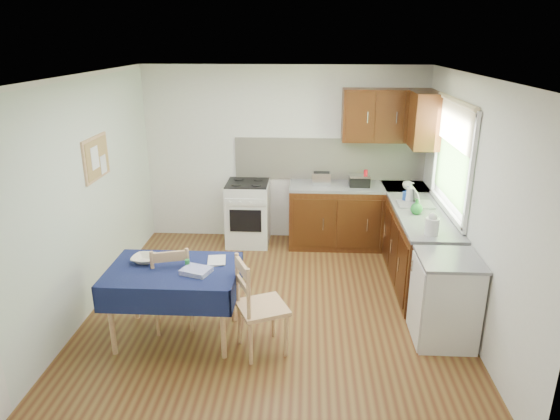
# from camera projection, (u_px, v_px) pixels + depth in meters

# --- Properties ---
(floor) EXTENTS (4.20, 4.20, 0.00)m
(floor) POSITION_uv_depth(u_px,v_px,m) (275.00, 306.00, 5.59)
(floor) COLOR #542C16
(floor) RESTS_ON ground
(ceiling) EXTENTS (4.00, 4.20, 0.02)m
(ceiling) POSITION_uv_depth(u_px,v_px,m) (274.00, 76.00, 4.77)
(ceiling) COLOR white
(ceiling) RESTS_ON wall_back
(wall_back) EXTENTS (4.00, 0.02, 2.50)m
(wall_back) POSITION_uv_depth(u_px,v_px,m) (284.00, 155.00, 7.16)
(wall_back) COLOR silver
(wall_back) RESTS_ON ground
(wall_front) EXTENTS (4.00, 0.02, 2.50)m
(wall_front) POSITION_uv_depth(u_px,v_px,m) (252.00, 301.00, 3.20)
(wall_front) COLOR silver
(wall_front) RESTS_ON ground
(wall_left) EXTENTS (0.02, 4.20, 2.50)m
(wall_left) POSITION_uv_depth(u_px,v_px,m) (86.00, 197.00, 5.28)
(wall_left) COLOR silver
(wall_left) RESTS_ON ground
(wall_right) EXTENTS (0.02, 4.20, 2.50)m
(wall_right) POSITION_uv_depth(u_px,v_px,m) (470.00, 203.00, 5.07)
(wall_right) COLOR silver
(wall_right) RESTS_ON ground
(base_cabinets) EXTENTS (1.90, 2.30, 0.86)m
(base_cabinets) POSITION_uv_depth(u_px,v_px,m) (383.00, 231.00, 6.56)
(base_cabinets) COLOR #341209
(base_cabinets) RESTS_ON ground
(worktop_back) EXTENTS (1.90, 0.60, 0.04)m
(worktop_back) POSITION_uv_depth(u_px,v_px,m) (358.00, 187.00, 6.94)
(worktop_back) COLOR slate
(worktop_back) RESTS_ON base_cabinets
(worktop_right) EXTENTS (0.60, 1.70, 0.04)m
(worktop_right) POSITION_uv_depth(u_px,v_px,m) (423.00, 215.00, 5.82)
(worktop_right) COLOR slate
(worktop_right) RESTS_ON base_cabinets
(worktop_corner) EXTENTS (0.60, 0.60, 0.04)m
(worktop_corner) POSITION_uv_depth(u_px,v_px,m) (405.00, 187.00, 6.91)
(worktop_corner) COLOR slate
(worktop_corner) RESTS_ON base_cabinets
(splashback) EXTENTS (2.70, 0.02, 0.60)m
(splashback) POSITION_uv_depth(u_px,v_px,m) (329.00, 159.00, 7.13)
(splashback) COLOR beige
(splashback) RESTS_ON wall_back
(upper_cabinets) EXTENTS (1.20, 0.85, 0.70)m
(upper_cabinets) POSITION_uv_depth(u_px,v_px,m) (398.00, 117.00, 6.60)
(upper_cabinets) COLOR #341209
(upper_cabinets) RESTS_ON wall_back
(stove) EXTENTS (0.60, 0.61, 0.92)m
(stove) POSITION_uv_depth(u_px,v_px,m) (248.00, 213.00, 7.16)
(stove) COLOR silver
(stove) RESTS_ON ground
(window) EXTENTS (0.04, 1.48, 1.26)m
(window) POSITION_uv_depth(u_px,v_px,m) (453.00, 150.00, 5.60)
(window) COLOR #355B25
(window) RESTS_ON wall_right
(fridge) EXTENTS (0.58, 0.60, 0.89)m
(fridge) POSITION_uv_depth(u_px,v_px,m) (445.00, 300.00, 4.84)
(fridge) COLOR silver
(fridge) RESTS_ON ground
(corkboard) EXTENTS (0.04, 0.62, 0.47)m
(corkboard) POSITION_uv_depth(u_px,v_px,m) (96.00, 158.00, 5.45)
(corkboard) COLOR tan
(corkboard) RESTS_ON wall_left
(dining_table) EXTENTS (1.25, 0.84, 0.75)m
(dining_table) POSITION_uv_depth(u_px,v_px,m) (174.00, 278.00, 4.81)
(dining_table) COLOR #0D0D36
(dining_table) RESTS_ON ground
(chair_far) EXTENTS (0.51, 0.51, 0.93)m
(chair_far) POSITION_uv_depth(u_px,v_px,m) (172.00, 285.00, 5.02)
(chair_far) COLOR tan
(chair_far) RESTS_ON ground
(chair_near) EXTENTS (0.57, 0.57, 0.97)m
(chair_near) POSITION_uv_depth(u_px,v_px,m) (257.00, 303.00, 4.63)
(chair_near) COLOR tan
(chair_near) RESTS_ON ground
(toaster) EXTENTS (0.26, 0.16, 0.20)m
(toaster) POSITION_uv_depth(u_px,v_px,m) (321.00, 179.00, 6.92)
(toaster) COLOR silver
(toaster) RESTS_ON worktop_back
(sandwich_press) EXTENTS (0.28, 0.24, 0.16)m
(sandwich_press) POSITION_uv_depth(u_px,v_px,m) (359.00, 180.00, 6.88)
(sandwich_press) COLOR black
(sandwich_press) RESTS_ON worktop_back
(sauce_bottle) EXTENTS (0.05, 0.05, 0.23)m
(sauce_bottle) POSITION_uv_depth(u_px,v_px,m) (365.00, 178.00, 6.85)
(sauce_bottle) COLOR red
(sauce_bottle) RESTS_ON worktop_back
(yellow_packet) EXTENTS (0.13, 0.10, 0.15)m
(yellow_packet) POSITION_uv_depth(u_px,v_px,m) (361.00, 178.00, 6.99)
(yellow_packet) COLOR gold
(yellow_packet) RESTS_ON worktop_back
(dish_rack) EXTENTS (0.42, 0.32, 0.20)m
(dish_rack) POSITION_uv_depth(u_px,v_px,m) (415.00, 203.00, 6.11)
(dish_rack) COLOR gray
(dish_rack) RESTS_ON worktop_right
(kettle) EXTENTS (0.14, 0.14, 0.24)m
(kettle) POSITION_uv_depth(u_px,v_px,m) (432.00, 225.00, 5.17)
(kettle) COLOR silver
(kettle) RESTS_ON worktop_right
(cup) EXTENTS (0.15, 0.15, 0.10)m
(cup) POSITION_uv_depth(u_px,v_px,m) (407.00, 186.00, 6.74)
(cup) COLOR white
(cup) RESTS_ON worktop_back
(soap_bottle_a) EXTENTS (0.14, 0.14, 0.26)m
(soap_bottle_a) POSITION_uv_depth(u_px,v_px,m) (410.00, 192.00, 6.17)
(soap_bottle_a) COLOR silver
(soap_bottle_a) RESTS_ON worktop_right
(soap_bottle_b) EXTENTS (0.13, 0.13, 0.20)m
(soap_bottle_b) POSITION_uv_depth(u_px,v_px,m) (408.00, 194.00, 6.21)
(soap_bottle_b) COLOR #1C46A7
(soap_bottle_b) RESTS_ON worktop_right
(soap_bottle_c) EXTENTS (0.20, 0.20, 0.18)m
(soap_bottle_c) POSITION_uv_depth(u_px,v_px,m) (417.00, 207.00, 5.78)
(soap_bottle_c) COLOR #227F2E
(soap_bottle_c) RESTS_ON worktop_right
(plate_bowl) EXTENTS (0.28, 0.28, 0.06)m
(plate_bowl) POSITION_uv_depth(u_px,v_px,m) (145.00, 259.00, 4.91)
(plate_bowl) COLOR beige
(plate_bowl) RESTS_ON dining_table
(book) EXTENTS (0.21, 0.26, 0.02)m
(book) POSITION_uv_depth(u_px,v_px,m) (208.00, 261.00, 4.91)
(book) COLOR white
(book) RESTS_ON dining_table
(spice_jar) EXTENTS (0.04, 0.04, 0.09)m
(spice_jar) POSITION_uv_depth(u_px,v_px,m) (187.00, 264.00, 4.77)
(spice_jar) COLOR #238335
(spice_jar) RESTS_ON dining_table
(tea_towel) EXTENTS (0.31, 0.28, 0.05)m
(tea_towel) POSITION_uv_depth(u_px,v_px,m) (196.00, 271.00, 4.68)
(tea_towel) COLOR #293096
(tea_towel) RESTS_ON dining_table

